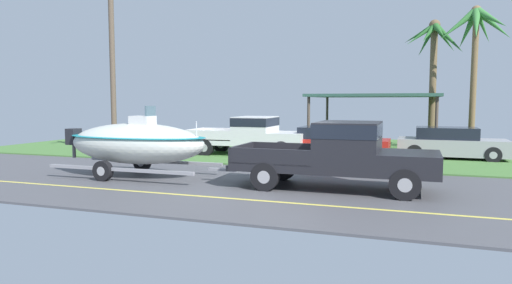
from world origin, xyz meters
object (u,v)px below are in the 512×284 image
object	(u,v)px
palm_tree_mid	(475,36)
parked_sedan_near	(334,143)
palm_tree_near_right	(435,51)
parked_pickup_background	(255,134)
parked_sedan_far	(450,144)
utility_pole	(112,59)
carport_awning	(375,97)
pickup_truck_towing	(347,152)
boat_on_trailer	(136,143)

from	to	relation	value
palm_tree_mid	parked_sedan_near	bearing A→B (deg)	-144.78
palm_tree_near_right	palm_tree_mid	xyz separation A→B (m)	(1.68, -1.84, 0.42)
parked_pickup_background	palm_tree_near_right	distance (m)	10.78
palm_tree_near_right	palm_tree_mid	world-z (taller)	palm_tree_mid
parked_sedan_near	parked_sedan_far	world-z (taller)	same
palm_tree_near_right	utility_pole	bearing A→B (deg)	-148.50
carport_awning	utility_pole	distance (m)	12.93
parked_sedan_far	carport_awning	bearing A→B (deg)	140.58
parked_pickup_background	parked_sedan_near	bearing A→B (deg)	3.92
utility_pole	palm_tree_mid	bearing A→B (deg)	23.12
pickup_truck_towing	palm_tree_mid	size ratio (longest dim) A/B	0.85
parked_sedan_far	utility_pole	world-z (taller)	utility_pole
parked_sedan_far	palm_tree_mid	world-z (taller)	palm_tree_mid
parked_sedan_near	palm_tree_near_right	world-z (taller)	palm_tree_near_right
parked_sedan_far	utility_pole	size ratio (longest dim) A/B	0.52
pickup_truck_towing	utility_pole	xyz separation A→B (m)	(-11.15, 4.54, 3.32)
palm_tree_mid	utility_pole	xyz separation A→B (m)	(-15.45, -6.60, -1.16)
boat_on_trailer	carport_awning	size ratio (longest dim) A/B	1.00
carport_awning	palm_tree_mid	world-z (taller)	palm_tree_mid
carport_awning	palm_tree_near_right	world-z (taller)	palm_tree_near_right
palm_tree_mid	utility_pole	size ratio (longest dim) A/B	0.83
parked_sedan_near	utility_pole	size ratio (longest dim) A/B	0.54
pickup_truck_towing	parked_sedan_far	distance (m)	9.03
carport_awning	palm_tree_mid	xyz separation A→B (m)	(4.53, -0.14, 2.83)
pickup_truck_towing	utility_pole	size ratio (longest dim) A/B	0.70
parked_pickup_background	utility_pole	size ratio (longest dim) A/B	0.68
palm_tree_mid	boat_on_trailer	bearing A→B (deg)	-135.27
pickup_truck_towing	parked_pickup_background	xyz separation A→B (m)	(-5.15, 6.75, -0.05)
boat_on_trailer	utility_pole	world-z (taller)	utility_pole
pickup_truck_towing	parked_sedan_near	bearing A→B (deg)	102.66
palm_tree_mid	utility_pole	world-z (taller)	utility_pole
pickup_truck_towing	parked_pickup_background	size ratio (longest dim) A/B	1.03
pickup_truck_towing	palm_tree_near_right	distance (m)	13.85
pickup_truck_towing	carport_awning	size ratio (longest dim) A/B	0.94
parked_sedan_near	palm_tree_mid	xyz separation A→B (m)	(5.87, 4.14, 4.88)
parked_pickup_background	carport_awning	distance (m)	6.90
parked_sedan_near	parked_sedan_far	xyz separation A→B (m)	(4.80, 1.43, -0.00)
utility_pole	boat_on_trailer	bearing A→B (deg)	-47.18
pickup_truck_towing	parked_sedan_far	world-z (taller)	pickup_truck_towing
parked_pickup_background	parked_sedan_near	world-z (taller)	parked_pickup_background
palm_tree_near_right	palm_tree_mid	size ratio (longest dim) A/B	0.96
parked_sedan_far	carport_awning	xyz separation A→B (m)	(-3.46, 2.84, 2.05)
parked_sedan_far	palm_tree_mid	bearing A→B (deg)	68.39
boat_on_trailer	parked_pickup_background	size ratio (longest dim) A/B	1.09
boat_on_trailer	parked_pickup_background	xyz separation A→B (m)	(1.79, 6.75, -0.10)
pickup_truck_towing	carport_awning	bearing A→B (deg)	91.20
pickup_truck_towing	utility_pole	bearing A→B (deg)	157.84
parked_sedan_near	parked_sedan_far	distance (m)	5.00
utility_pole	parked_sedan_near	bearing A→B (deg)	14.37
boat_on_trailer	palm_tree_mid	size ratio (longest dim) A/B	0.90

